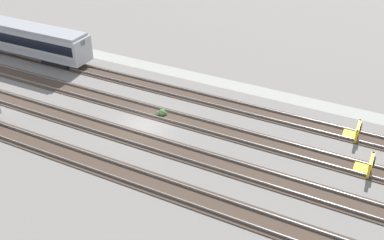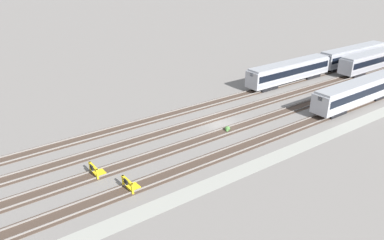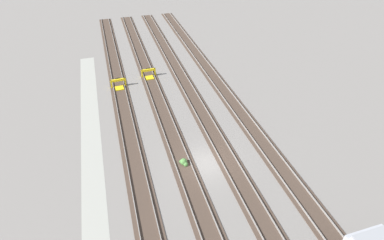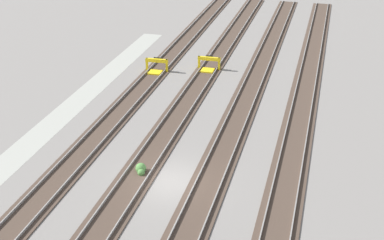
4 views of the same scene
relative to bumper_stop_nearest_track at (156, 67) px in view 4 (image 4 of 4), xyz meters
name	(u,v)px [view 4 (image 4 of 4)]	position (x,y,z in m)	size (l,w,h in m)	color
ground_plane	(171,182)	(16.47, 6.42, -0.51)	(400.00, 400.00, 0.00)	gray
service_walkway	(13,158)	(16.47, -3.87, -0.51)	(54.00, 2.00, 0.01)	#9E9E93
rail_track_nearest	(70,166)	(16.47, -0.01, -0.47)	(90.00, 2.24, 0.21)	#47382D
rail_track_near_inner	(136,176)	(16.47, 4.28, -0.47)	(90.00, 2.24, 0.21)	#47382D
rail_track_middle	(207,187)	(16.47, 8.56, -0.47)	(90.00, 2.24, 0.21)	#47382D
rail_track_far_inner	(283,198)	(16.47, 12.85, -0.47)	(90.00, 2.24, 0.21)	#47382D
bumper_stop_nearest_track	(156,67)	(0.00, 0.00, 0.00)	(1.38, 2.01, 1.22)	yellow
bumper_stop_near_inner_track	(208,65)	(-1.65, 4.28, 0.00)	(1.36, 2.00, 1.22)	yellow
weed_clump	(141,169)	(15.96, 4.38, -0.27)	(0.92, 0.70, 0.64)	#4C7F3D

